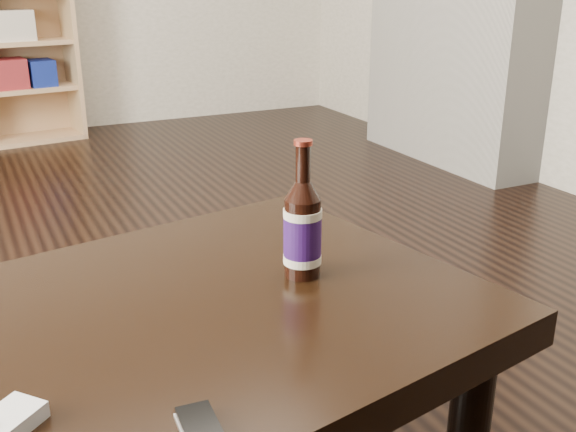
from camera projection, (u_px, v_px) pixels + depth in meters
name	position (u px, v px, depth m)	size (l,w,h in m)	color
floor	(64.00, 348.00, 1.99)	(5.00, 6.00, 0.01)	black
bookshelf	(14.00, 38.00, 4.18)	(0.70, 0.39, 1.25)	tan
coffee_table	(98.00, 373.00, 1.09)	(1.45, 1.01, 0.50)	black
beer_bottle	(302.00, 229.00, 1.25)	(0.09, 0.09, 0.26)	black
phone	(201.00, 429.00, 0.84)	(0.05, 0.10, 0.02)	silver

